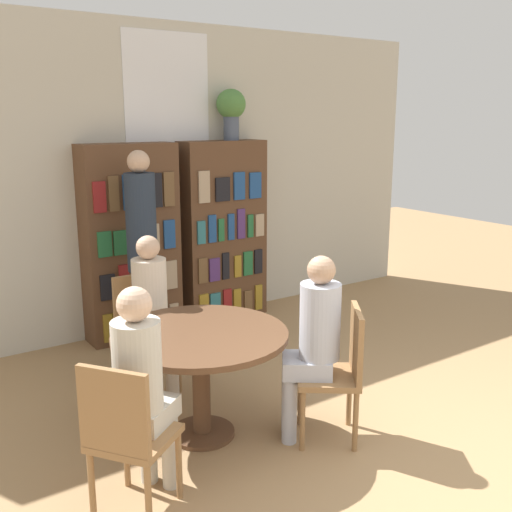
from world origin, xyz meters
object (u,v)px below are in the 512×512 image
object	(u,v)px
chair_near_camera	(126,433)
chair_far_side	(340,367)
librarian_standing	(142,235)
seated_reader_back	(142,381)
bookshelf_left	(131,243)
seated_reader_right	(313,337)
seated_reader_left	(153,307)
chair_left_side	(144,326)
reading_table	(200,350)
flower_vase	(231,108)
bookshelf_right	(223,232)

from	to	relation	value
chair_near_camera	chair_far_side	size ratio (longest dim) A/B	1.00
librarian_standing	seated_reader_back	bearing A→B (deg)	-114.33
bookshelf_left	chair_far_side	bearing A→B (deg)	-82.20
seated_reader_right	seated_reader_left	bearing A→B (deg)	63.02
chair_left_side	seated_reader_right	size ratio (longest dim) A/B	0.72
bookshelf_left	seated_reader_right	world-z (taller)	bookshelf_left
librarian_standing	seated_reader_left	bearing A→B (deg)	-109.46
chair_near_camera	seated_reader_right	xyz separation A→B (m)	(1.34, 0.10, 0.21)
chair_near_camera	seated_reader_right	bearing A→B (deg)	58.51
chair_left_side	bookshelf_left	bearing A→B (deg)	-108.76
librarian_standing	chair_far_side	bearing A→B (deg)	-77.47
chair_far_side	seated_reader_back	xyz separation A→B (m)	(-1.34, 0.11, 0.21)
chair_left_side	chair_far_side	bearing A→B (deg)	117.00
seated_reader_right	reading_table	bearing A→B (deg)	90.00
flower_vase	chair_near_camera	xyz separation A→B (m)	(-2.28, -2.56, -1.68)
bookshelf_right	reading_table	world-z (taller)	bookshelf_right
bookshelf_right	chair_far_side	size ratio (longest dim) A/B	2.06
bookshelf_right	seated_reader_left	size ratio (longest dim) A/B	1.49
seated_reader_left	seated_reader_back	distance (m)	1.31
reading_table	chair_far_side	xyz separation A→B (m)	(0.74, -0.54, -0.10)
reading_table	chair_near_camera	size ratio (longest dim) A/B	1.28
flower_vase	seated_reader_back	size ratio (longest dim) A/B	0.40
seated_reader_right	librarian_standing	distance (m)	2.02
reading_table	chair_near_camera	distance (m)	0.92
seated_reader_back	librarian_standing	distance (m)	2.17
bookshelf_left	seated_reader_back	bearing A→B (deg)	-111.97
flower_vase	chair_left_side	world-z (taller)	flower_vase
chair_far_side	flower_vase	bearing A→B (deg)	19.25
bookshelf_left	chair_far_side	size ratio (longest dim) A/B	2.06
reading_table	seated_reader_back	xyz separation A→B (m)	(-0.60, -0.43, 0.11)
flower_vase	reading_table	xyz separation A→B (m)	(-1.53, -2.02, -1.57)
bookshelf_left	flower_vase	world-z (taller)	flower_vase
reading_table	chair_far_side	distance (m)	0.92
flower_vase	seated_reader_right	bearing A→B (deg)	-110.82
chair_left_side	seated_reader_back	size ratio (longest dim) A/B	0.72
chair_far_side	seated_reader_left	distance (m)	1.49
bookshelf_right	chair_far_side	world-z (taller)	bookshelf_right
chair_near_camera	seated_reader_back	world-z (taller)	seated_reader_back
bookshelf_left	chair_near_camera	bearing A→B (deg)	-113.95
reading_table	seated_reader_left	xyz separation A→B (m)	(0.00, 0.74, 0.10)
chair_left_side	seated_reader_back	xyz separation A→B (m)	(-0.61, -1.35, 0.21)
chair_near_camera	seated_reader_left	bearing A→B (deg)	113.81
seated_reader_left	reading_table	bearing A→B (deg)	90.00
seated_reader_left	librarian_standing	size ratio (longest dim) A/B	0.68
seated_reader_left	seated_reader_back	xyz separation A→B (m)	(-0.60, -1.17, 0.01)
chair_near_camera	chair_far_side	xyz separation A→B (m)	(1.48, -0.01, 0.00)
seated_reader_left	flower_vase	bearing A→B (deg)	-139.48
chair_left_side	librarian_standing	size ratio (longest dim) A/B	0.49
seated_reader_left	seated_reader_right	world-z (taller)	seated_reader_right
seated_reader_left	seated_reader_right	size ratio (longest dim) A/B	1.00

